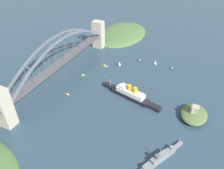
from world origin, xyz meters
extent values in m
plane|color=#283D4C|center=(0.00, 0.00, 0.00)|extent=(1400.00, 1400.00, 0.00)
cube|color=#ADA38E|center=(-112.06, 0.00, 24.90)|extent=(14.64, 19.11, 49.81)
cube|color=#ADA38E|center=(112.06, 0.00, 24.90)|extent=(14.64, 19.11, 49.81)
cube|color=#47474C|center=(0.00, 0.00, 26.22)|extent=(209.48, 14.48, 2.40)
cube|color=#47474C|center=(-131.38, 0.00, 26.22)|extent=(24.00, 14.48, 2.40)
cube|color=slate|center=(-97.56, -6.52, 32.92)|extent=(23.36, 1.80, 16.12)
cube|color=slate|center=(-75.88, -6.52, 44.84)|extent=(23.07, 1.80, 13.31)
cube|color=slate|center=(-54.20, -6.52, 53.77)|extent=(22.72, 1.80, 10.47)
cube|color=slate|center=(-32.52, -6.52, 59.73)|extent=(22.33, 1.80, 7.60)
cube|color=slate|center=(-10.84, -6.52, 62.71)|extent=(21.90, 1.80, 4.68)
cube|color=slate|center=(10.84, -6.52, 62.71)|extent=(21.90, 1.80, 4.68)
cube|color=slate|center=(32.52, -6.52, 59.73)|extent=(22.33, 1.80, 7.60)
cube|color=slate|center=(54.20, -6.52, 53.77)|extent=(22.72, 1.80, 10.47)
cube|color=slate|center=(75.88, -6.52, 44.84)|extent=(23.07, 1.80, 13.31)
cube|color=slate|center=(97.56, -6.52, 32.92)|extent=(23.36, 1.80, 16.12)
cube|color=slate|center=(-97.56, 6.52, 32.92)|extent=(23.36, 1.80, 16.12)
cube|color=slate|center=(-75.88, 6.52, 44.84)|extent=(23.07, 1.80, 13.31)
cube|color=slate|center=(-54.20, 6.52, 53.77)|extent=(22.72, 1.80, 10.47)
cube|color=slate|center=(-32.52, 6.52, 59.73)|extent=(22.33, 1.80, 7.60)
cube|color=slate|center=(-10.84, 6.52, 62.71)|extent=(21.90, 1.80, 4.68)
cube|color=slate|center=(10.84, 6.52, 62.71)|extent=(21.90, 1.80, 4.68)
cube|color=slate|center=(32.52, 6.52, 59.73)|extent=(22.33, 1.80, 7.60)
cube|color=slate|center=(54.20, 6.52, 53.77)|extent=(22.72, 1.80, 10.47)
cube|color=slate|center=(75.88, 6.52, 44.84)|extent=(23.07, 1.80, 13.31)
cube|color=slate|center=(97.56, 6.52, 32.92)|extent=(23.36, 1.80, 16.12)
cube|color=slate|center=(-108.40, 0.00, 26.22)|extent=(1.40, 13.04, 1.40)
cube|color=slate|center=(-65.04, 0.00, 50.05)|extent=(1.40, 13.04, 1.40)
cube|color=slate|center=(-21.68, 0.00, 61.96)|extent=(1.40, 13.04, 1.40)
cube|color=slate|center=(21.68, 0.00, 61.96)|extent=(1.40, 13.04, 1.40)
cube|color=slate|center=(65.04, 0.00, 50.05)|extent=(1.40, 13.04, 1.40)
cube|color=slate|center=(108.40, 0.00, 26.22)|extent=(1.40, 13.04, 1.40)
cylinder|color=slate|center=(-86.72, -6.52, 33.52)|extent=(0.56, 0.56, 12.20)
cylinder|color=slate|center=(-86.72, 6.52, 33.52)|extent=(0.56, 0.56, 12.20)
cylinder|color=slate|center=(-65.04, -6.52, 38.74)|extent=(0.56, 0.56, 22.63)
cylinder|color=slate|center=(-65.04, 6.52, 38.74)|extent=(0.56, 0.56, 22.63)
cylinder|color=slate|center=(-43.36, -6.52, 42.46)|extent=(0.56, 0.56, 30.07)
cylinder|color=slate|center=(-43.36, 6.52, 42.46)|extent=(0.56, 0.56, 30.07)
cylinder|color=slate|center=(-21.68, -6.52, 44.69)|extent=(0.56, 0.56, 34.54)
cylinder|color=slate|center=(-21.68, 6.52, 44.69)|extent=(0.56, 0.56, 34.54)
cylinder|color=slate|center=(0.00, -6.52, 45.44)|extent=(0.56, 0.56, 36.03)
cylinder|color=slate|center=(0.00, 6.52, 45.44)|extent=(0.56, 0.56, 36.03)
cylinder|color=slate|center=(21.68, -6.52, 44.69)|extent=(0.56, 0.56, 34.54)
cylinder|color=slate|center=(21.68, 6.52, 44.69)|extent=(0.56, 0.56, 34.54)
cylinder|color=slate|center=(43.36, -6.52, 42.46)|extent=(0.56, 0.56, 30.07)
cylinder|color=slate|center=(43.36, 6.52, 42.46)|extent=(0.56, 0.56, 30.07)
cylinder|color=slate|center=(65.04, -6.52, 38.74)|extent=(0.56, 0.56, 22.63)
cylinder|color=slate|center=(65.04, 6.52, 38.74)|extent=(0.56, 0.56, 22.63)
cylinder|color=slate|center=(86.72, -6.52, 33.52)|extent=(0.56, 0.56, 12.20)
cylinder|color=slate|center=(86.72, 6.52, 33.52)|extent=(0.56, 0.56, 12.20)
ellipsoid|color=#476638|center=(-186.79, 15.54, 0.00)|extent=(142.66, 95.24, 18.49)
ellipsoid|color=#756B5B|center=(-218.88, -10.65, 0.00)|extent=(49.93, 28.57, 10.17)
cube|color=black|center=(6.31, 110.09, 2.56)|extent=(24.55, 55.54, 5.12)
cube|color=black|center=(-2.07, 74.97, 2.56)|extent=(10.78, 19.13, 5.12)
cube|color=black|center=(14.69, 145.21, 2.56)|extent=(12.10, 19.45, 5.12)
cube|color=white|center=(6.31, 110.09, 8.39)|extent=(19.61, 41.94, 6.54)
cube|color=white|center=(3.72, 99.22, 13.26)|extent=(11.06, 10.84, 3.20)
cylinder|color=gold|center=(5.84, 108.11, 15.38)|extent=(5.54, 5.54, 7.45)
cylinder|color=gold|center=(7.96, 117.00, 15.38)|extent=(5.54, 5.54, 7.45)
cylinder|color=tan|center=(-1.55, 77.16, 10.12)|extent=(0.50, 0.50, 10.00)
cube|color=slate|center=(86.09, 171.29, 1.70)|extent=(39.48, 25.82, 3.40)
cube|color=slate|center=(62.05, 184.27, 1.70)|extent=(13.56, 9.35, 3.40)
cube|color=slate|center=(86.09, 171.29, 4.93)|extent=(20.77, 14.82, 3.07)
cylinder|color=slate|center=(69.56, 180.21, 4.50)|extent=(5.05, 5.05, 2.20)
cylinder|color=slate|center=(102.61, 162.36, 4.50)|extent=(5.05, 5.05, 2.20)
cylinder|color=slate|center=(86.09, 171.29, 11.47)|extent=(0.60, 0.60, 10.00)
cylinder|color=#4C4C51|center=(89.69, 169.34, 8.67)|extent=(3.97, 3.97, 4.40)
ellipsoid|color=#4C6038|center=(9.53, 192.69, 4.76)|extent=(39.95, 30.98, 9.51)
cube|color=#9E937F|center=(9.53, 192.69, 12.20)|extent=(8.00, 8.00, 9.17)
cylinder|color=gray|center=(14.03, 189.19, 12.66)|extent=(3.60, 3.60, 10.09)
cylinder|color=#B7B7B2|center=(45.00, -27.20, 0.45)|extent=(5.30, 1.26, 0.90)
cylinder|color=#B7B7B2|center=(45.21, -30.28, 0.45)|extent=(5.30, 1.26, 0.90)
cylinder|color=maroon|center=(45.00, -27.20, 1.42)|extent=(0.14, 0.14, 1.05)
cylinder|color=maroon|center=(45.21, -30.28, 1.42)|extent=(0.14, 0.14, 1.05)
ellipsoid|color=#B21E19|center=(45.10, -28.74, 2.55)|extent=(8.05, 1.74, 1.20)
cylinder|color=maroon|center=(48.69, -28.49, 2.55)|extent=(0.88, 1.19, 1.14)
cube|color=#B21E19|center=(46.10, -28.67, 3.06)|extent=(2.50, 11.85, 0.20)
cube|color=#B21E19|center=(41.60, -28.98, 2.67)|extent=(1.40, 4.53, 0.12)
cube|color=maroon|center=(41.60, -28.98, 3.90)|extent=(1.11, 0.19, 1.50)
cube|color=brown|center=(37.85, 30.77, 0.44)|extent=(3.34, 6.93, 0.88)
cube|color=brown|center=(37.19, 26.38, 0.44)|extent=(1.62, 2.39, 0.88)
cube|color=brown|center=(38.51, 35.15, 0.44)|extent=(1.88, 2.43, 0.88)
cube|color=beige|center=(37.97, 31.59, 1.41)|extent=(2.37, 3.57, 1.06)
cube|color=#234C8C|center=(-90.25, 144.84, 0.53)|extent=(6.15, 4.61, 1.07)
cube|color=#234C8C|center=(-86.81, 146.65, 0.53)|extent=(2.27, 1.95, 1.07)
cube|color=#234C8C|center=(-93.69, 143.02, 0.53)|extent=(2.38, 2.15, 1.07)
cube|color=beige|center=(-90.90, 144.50, 1.56)|extent=(3.38, 2.87, 0.99)
cube|color=gold|center=(-52.24, 43.58, 0.52)|extent=(2.66, 6.74, 1.03)
cube|color=gold|center=(-51.80, 47.94, 0.52)|extent=(1.32, 2.29, 1.03)
cube|color=gold|center=(-52.68, 39.22, 0.52)|extent=(1.54, 2.31, 1.03)
cube|color=beige|center=(-52.32, 42.76, 1.71)|extent=(1.93, 3.43, 1.35)
cube|color=#2D6B3D|center=(-12.00, 26.21, 0.43)|extent=(3.05, 6.89, 0.87)
cube|color=#2D6B3D|center=(-12.23, 30.71, 0.43)|extent=(1.60, 2.33, 0.87)
cube|color=#2D6B3D|center=(-11.76, 21.71, 0.43)|extent=(1.90, 2.34, 0.87)
cube|color=beige|center=(-11.95, 25.36, 1.50)|extent=(2.33, 3.49, 1.26)
cube|color=black|center=(-92.26, 89.21, 0.60)|extent=(4.04, 5.56, 1.20)
cube|color=black|center=(-90.67, 86.06, 0.60)|extent=(1.70, 2.03, 1.20)
cube|color=black|center=(-93.85, 92.36, 0.60)|extent=(1.89, 2.13, 1.20)
cube|color=beige|center=(-92.56, 89.80, 1.77)|extent=(2.52, 3.03, 1.15)
cube|color=silver|center=(-93.86, 116.39, 0.51)|extent=(2.10, 4.12, 1.02)
cube|color=silver|center=(-94.04, 119.06, 0.51)|extent=(0.92, 1.39, 1.02)
cube|color=silver|center=(-93.68, 113.73, 0.51)|extent=(1.08, 1.40, 1.02)
cylinder|color=tan|center=(-93.88, 116.73, 4.26)|extent=(0.16, 0.16, 6.48)
cone|color=silver|center=(-93.80, 115.56, 3.94)|extent=(3.90, 3.90, 5.18)
cube|color=#234C8C|center=(-62.01, 64.41, 0.46)|extent=(5.54, 3.54, 0.92)
cube|color=#234C8C|center=(-58.74, 65.47, 0.46)|extent=(1.92, 1.41, 0.92)
cube|color=#234C8C|center=(-65.28, 63.35, 0.46)|extent=(1.98, 1.58, 0.92)
cylinder|color=tan|center=(-61.60, 64.54, 5.31)|extent=(0.16, 0.16, 8.78)
cone|color=white|center=(-63.03, 64.08, 4.87)|extent=(5.95, 5.95, 7.02)
camera|label=1|loc=(225.71, 186.07, 186.10)|focal=35.33mm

